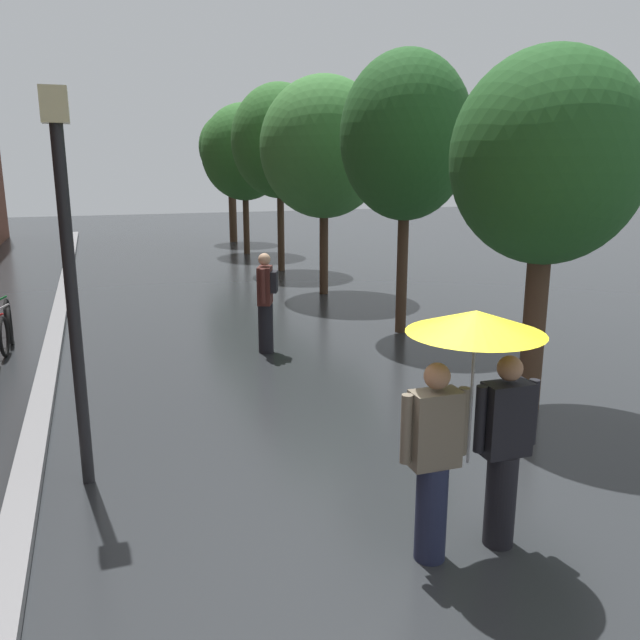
{
  "coord_description": "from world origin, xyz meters",
  "views": [
    {
      "loc": [
        -2.35,
        -4.43,
        3.19
      ],
      "look_at": [
        0.16,
        2.74,
        1.35
      ],
      "focal_mm": 36.11,
      "sensor_mm": 36.0,
      "label": 1
    }
  ],
  "objects_px": {
    "street_tree_5": "(231,148)",
    "street_tree_2": "(324,148)",
    "pedestrian_walking_midground": "(266,300)",
    "street_lamp_post": "(69,262)",
    "street_tree_1": "(406,137)",
    "street_tree_0": "(547,160)",
    "street_tree_3": "(280,141)",
    "street_tree_4": "(244,152)",
    "couple_under_umbrella": "(472,397)"
  },
  "relations": [
    {
      "from": "street_tree_4",
      "to": "street_tree_1",
      "type": "bearing_deg",
      "value": -88.82
    },
    {
      "from": "street_tree_3",
      "to": "street_tree_1",
      "type": "bearing_deg",
      "value": -89.08
    },
    {
      "from": "street_tree_2",
      "to": "pedestrian_walking_midground",
      "type": "relative_size",
      "value": 3.04
    },
    {
      "from": "street_tree_2",
      "to": "street_tree_3",
      "type": "height_order",
      "value": "street_tree_3"
    },
    {
      "from": "street_tree_1",
      "to": "street_tree_3",
      "type": "xyz_separation_m",
      "value": [
        -0.13,
        8.02,
        0.18
      ]
    },
    {
      "from": "street_tree_3",
      "to": "couple_under_umbrella",
      "type": "height_order",
      "value": "street_tree_3"
    },
    {
      "from": "couple_under_umbrella",
      "to": "street_tree_2",
      "type": "bearing_deg",
      "value": 76.42
    },
    {
      "from": "street_tree_3",
      "to": "pedestrian_walking_midground",
      "type": "xyz_separation_m",
      "value": [
        -2.71,
        -8.53,
        -2.94
      ]
    },
    {
      "from": "street_tree_3",
      "to": "street_tree_4",
      "type": "relative_size",
      "value": 1.04
    },
    {
      "from": "street_tree_4",
      "to": "couple_under_umbrella",
      "type": "relative_size",
      "value": 2.55
    },
    {
      "from": "street_tree_1",
      "to": "street_tree_4",
      "type": "bearing_deg",
      "value": 91.18
    },
    {
      "from": "street_tree_0",
      "to": "street_tree_4",
      "type": "bearing_deg",
      "value": 90.24
    },
    {
      "from": "street_tree_2",
      "to": "street_tree_3",
      "type": "distance_m",
      "value": 3.92
    },
    {
      "from": "street_tree_0",
      "to": "street_lamp_post",
      "type": "xyz_separation_m",
      "value": [
        -5.59,
        -0.26,
        -0.96
      ]
    },
    {
      "from": "street_tree_3",
      "to": "street_tree_4",
      "type": "distance_m",
      "value": 4.19
    },
    {
      "from": "couple_under_umbrella",
      "to": "street_lamp_post",
      "type": "xyz_separation_m",
      "value": [
        -3.01,
        2.33,
        0.91
      ]
    },
    {
      "from": "street_tree_1",
      "to": "street_tree_4",
      "type": "distance_m",
      "value": 12.21
    },
    {
      "from": "street_tree_5",
      "to": "street_tree_2",
      "type": "bearing_deg",
      "value": -90.85
    },
    {
      "from": "street_tree_0",
      "to": "street_tree_4",
      "type": "xyz_separation_m",
      "value": [
        -0.07,
        16.44,
        0.37
      ]
    },
    {
      "from": "street_tree_3",
      "to": "couple_under_umbrella",
      "type": "xyz_separation_m",
      "value": [
        -2.64,
        -14.84,
        -2.48
      ]
    },
    {
      "from": "street_tree_1",
      "to": "street_tree_0",
      "type": "bearing_deg",
      "value": -92.48
    },
    {
      "from": "street_tree_0",
      "to": "pedestrian_walking_midground",
      "type": "bearing_deg",
      "value": 125.46
    },
    {
      "from": "street_tree_1",
      "to": "couple_under_umbrella",
      "type": "distance_m",
      "value": 7.72
    },
    {
      "from": "pedestrian_walking_midground",
      "to": "street_tree_0",
      "type": "bearing_deg",
      "value": -54.54
    },
    {
      "from": "street_tree_0",
      "to": "street_tree_2",
      "type": "relative_size",
      "value": 0.87
    },
    {
      "from": "street_lamp_post",
      "to": "street_tree_0",
      "type": "bearing_deg",
      "value": 2.62
    },
    {
      "from": "street_tree_0",
      "to": "street_lamp_post",
      "type": "height_order",
      "value": "street_tree_0"
    },
    {
      "from": "street_tree_2",
      "to": "couple_under_umbrella",
      "type": "bearing_deg",
      "value": -103.58
    },
    {
      "from": "street_tree_5",
      "to": "pedestrian_walking_midground",
      "type": "bearing_deg",
      "value": -99.89
    },
    {
      "from": "street_tree_5",
      "to": "street_lamp_post",
      "type": "xyz_separation_m",
      "value": [
        -5.83,
        -20.51,
        -1.56
      ]
    },
    {
      "from": "pedestrian_walking_midground",
      "to": "street_tree_1",
      "type": "bearing_deg",
      "value": 10.26
    },
    {
      "from": "street_tree_0",
      "to": "pedestrian_walking_midground",
      "type": "relative_size",
      "value": 2.64
    },
    {
      "from": "street_tree_1",
      "to": "pedestrian_walking_midground",
      "type": "bearing_deg",
      "value": -169.74
    },
    {
      "from": "street_tree_0",
      "to": "couple_under_umbrella",
      "type": "distance_m",
      "value": 4.11
    },
    {
      "from": "street_tree_0",
      "to": "pedestrian_walking_midground",
      "type": "height_order",
      "value": "street_tree_0"
    },
    {
      "from": "street_tree_0",
      "to": "street_tree_1",
      "type": "bearing_deg",
      "value": 87.52
    },
    {
      "from": "street_lamp_post",
      "to": "street_tree_5",
      "type": "bearing_deg",
      "value": 74.14
    },
    {
      "from": "couple_under_umbrella",
      "to": "pedestrian_walking_midground",
      "type": "distance_m",
      "value": 6.33
    },
    {
      "from": "street_tree_1",
      "to": "couple_under_umbrella",
      "type": "height_order",
      "value": "street_tree_1"
    },
    {
      "from": "street_tree_2",
      "to": "pedestrian_walking_midground",
      "type": "height_order",
      "value": "street_tree_2"
    },
    {
      "from": "street_tree_0",
      "to": "street_tree_2",
      "type": "bearing_deg",
      "value": 89.62
    },
    {
      "from": "street_tree_0",
      "to": "street_tree_3",
      "type": "bearing_deg",
      "value": 89.74
    },
    {
      "from": "street_tree_4",
      "to": "couple_under_umbrella",
      "type": "height_order",
      "value": "street_tree_4"
    },
    {
      "from": "street_tree_4",
      "to": "street_tree_5",
      "type": "bearing_deg",
      "value": 85.49
    },
    {
      "from": "street_tree_3",
      "to": "street_tree_4",
      "type": "height_order",
      "value": "street_tree_3"
    },
    {
      "from": "street_tree_2",
      "to": "couple_under_umbrella",
      "type": "xyz_separation_m",
      "value": [
        -2.64,
        -10.93,
        -2.2
      ]
    },
    {
      "from": "street_tree_1",
      "to": "pedestrian_walking_midground",
      "type": "distance_m",
      "value": 3.99
    },
    {
      "from": "street_tree_5",
      "to": "street_lamp_post",
      "type": "distance_m",
      "value": 21.38
    },
    {
      "from": "street_tree_3",
      "to": "street_tree_5",
      "type": "distance_m",
      "value": 8.0
    },
    {
      "from": "street_tree_2",
      "to": "couple_under_umbrella",
      "type": "height_order",
      "value": "street_tree_2"
    }
  ]
}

